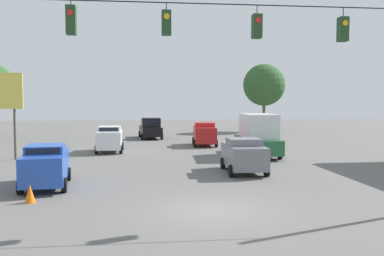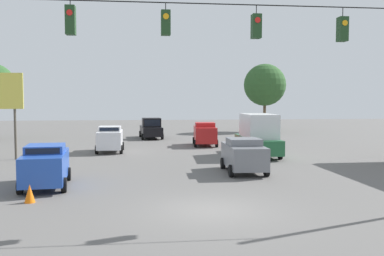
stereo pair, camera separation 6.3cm
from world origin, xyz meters
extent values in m
plane|color=#605E5B|center=(0.00, 0.00, 0.00)|extent=(140.00, 140.00, 0.00)
cylinder|color=black|center=(0.00, 0.04, 7.31)|extent=(20.61, 0.04, 0.04)
cube|color=#1E3D1E|center=(-4.80, 0.04, 6.52)|extent=(0.32, 0.36, 0.88)
cylinder|color=black|center=(-4.80, 0.04, 7.13)|extent=(0.03, 0.03, 0.35)
cylinder|color=orange|center=(-4.80, 0.23, 6.72)|extent=(0.20, 0.02, 0.20)
cube|color=#1E3D1E|center=(-1.60, 0.04, 6.56)|extent=(0.32, 0.36, 0.84)
cylinder|color=black|center=(-1.60, 0.04, 7.15)|extent=(0.03, 0.03, 0.32)
cylinder|color=red|center=(-1.60, 0.23, 6.75)|extent=(0.20, 0.02, 0.20)
cube|color=#1E3D1E|center=(1.60, 0.04, 6.62)|extent=(0.32, 0.36, 0.85)
cylinder|color=black|center=(1.60, 0.04, 7.17)|extent=(0.03, 0.03, 0.27)
cylinder|color=orange|center=(1.60, 0.23, 6.81)|extent=(0.20, 0.02, 0.20)
cube|color=#1E3D1E|center=(4.80, 0.04, 6.64)|extent=(0.32, 0.36, 0.97)
cylinder|color=black|center=(4.80, 0.04, 7.22)|extent=(0.03, 0.03, 0.18)
cylinder|color=red|center=(4.80, 0.23, 6.86)|extent=(0.20, 0.02, 0.20)
cube|color=black|center=(1.57, -29.47, 0.77)|extent=(2.34, 5.43, 0.90)
cube|color=black|center=(1.52, -28.83, 1.67)|extent=(1.94, 2.03, 0.90)
cube|color=black|center=(1.45, -27.87, 1.67)|extent=(1.57, 0.13, 0.63)
cylinder|color=black|center=(2.43, -27.68, 0.32)|extent=(0.27, 0.65, 0.64)
cylinder|color=black|center=(0.46, -27.82, 0.32)|extent=(0.27, 0.65, 0.64)
cylinder|color=black|center=(2.67, -31.12, 0.32)|extent=(0.27, 0.65, 0.64)
cylinder|color=black|center=(0.71, -31.26, 0.32)|extent=(0.27, 0.65, 0.64)
cube|color=#236038|center=(-5.73, -14.72, 0.82)|extent=(2.48, 6.57, 1.00)
cube|color=silver|center=(-5.71, -14.39, 2.15)|extent=(2.20, 4.23, 1.66)
cube|color=black|center=(-5.81, -16.47, 2.15)|extent=(1.74, 0.10, 1.16)
cylinder|color=black|center=(-6.92, -16.77, 0.32)|extent=(0.25, 0.65, 0.64)
cylinder|color=black|center=(-4.74, -16.87, 0.32)|extent=(0.25, 0.65, 0.64)
cylinder|color=black|center=(-6.72, -12.56, 0.32)|extent=(0.25, 0.65, 0.64)
cylinder|color=black|center=(-4.54, -12.66, 0.32)|extent=(0.25, 0.65, 0.64)
cube|color=slate|center=(-3.07, -7.76, 0.92)|extent=(1.97, 4.10, 1.19)
cube|color=slate|center=(-3.07, -7.76, 1.69)|extent=(1.76, 1.83, 0.36)
cube|color=black|center=(-3.09, -8.66, 1.69)|extent=(1.49, 0.06, 0.25)
cylinder|color=black|center=(-4.03, -9.05, 0.32)|extent=(0.24, 0.65, 0.64)
cylinder|color=black|center=(-2.17, -9.10, 0.32)|extent=(0.24, 0.65, 0.64)
cylinder|color=black|center=(-3.96, -6.42, 0.32)|extent=(0.24, 0.65, 0.64)
cylinder|color=black|center=(-2.10, -6.47, 0.32)|extent=(0.24, 0.65, 0.64)
cube|color=silver|center=(4.90, -17.99, 0.96)|extent=(1.80, 3.83, 1.29)
cube|color=silver|center=(4.90, -17.99, 1.79)|extent=(1.64, 1.69, 0.36)
cube|color=black|center=(4.89, -17.14, 1.79)|extent=(1.42, 0.03, 0.25)
cylinder|color=black|center=(5.77, -16.75, 0.32)|extent=(0.22, 0.64, 0.64)
cylinder|color=black|center=(4.00, -16.76, 0.32)|extent=(0.22, 0.64, 0.64)
cylinder|color=black|center=(5.79, -19.23, 0.32)|extent=(0.22, 0.64, 0.64)
cylinder|color=black|center=(4.02, -19.24, 0.32)|extent=(0.22, 0.64, 0.64)
cube|color=#234CB2|center=(6.83, -5.00, 0.94)|extent=(2.21, 4.47, 1.25)
cube|color=#234CB2|center=(6.83, -5.00, 1.75)|extent=(1.82, 2.05, 0.36)
cube|color=black|center=(6.73, -4.05, 1.75)|extent=(1.42, 0.16, 0.25)
cylinder|color=black|center=(7.57, -3.52, 0.32)|extent=(0.28, 0.66, 0.64)
cylinder|color=black|center=(5.80, -3.70, 0.32)|extent=(0.28, 0.66, 0.64)
cylinder|color=black|center=(7.85, -6.31, 0.32)|extent=(0.28, 0.66, 0.64)
cylinder|color=black|center=(6.08, -6.48, 0.32)|extent=(0.28, 0.66, 0.64)
cube|color=red|center=(-2.96, -21.61, 0.99)|extent=(2.07, 4.09, 1.33)
cube|color=red|center=(-2.96, -21.61, 1.83)|extent=(1.77, 1.86, 0.36)
cube|color=black|center=(-3.02, -22.49, 1.83)|extent=(1.43, 0.12, 0.25)
cylinder|color=black|center=(-3.94, -22.84, 0.32)|extent=(0.27, 0.65, 0.64)
cylinder|color=black|center=(-2.16, -22.97, 0.32)|extent=(0.27, 0.65, 0.64)
cylinder|color=black|center=(-3.75, -20.26, 0.32)|extent=(0.27, 0.65, 0.64)
cylinder|color=black|center=(-1.97, -20.39, 0.32)|extent=(0.27, 0.65, 0.64)
cone|color=orange|center=(6.78, -1.95, 0.36)|extent=(0.41, 0.41, 0.71)
cone|color=orange|center=(6.73, -5.08, 0.36)|extent=(0.41, 0.41, 0.71)
cone|color=orange|center=(6.68, -7.99, 0.36)|extent=(0.41, 0.41, 0.71)
cylinder|color=#4C473D|center=(10.82, -14.47, 1.69)|extent=(0.16, 0.16, 3.37)
cylinder|color=brown|center=(-12.87, -37.45, 2.21)|extent=(0.36, 0.36, 4.41)
sphere|color=#2D5628|center=(-12.87, -37.45, 5.86)|extent=(5.26, 5.26, 5.26)
camera|label=1|loc=(2.48, 14.96, 3.97)|focal=40.00mm
camera|label=2|loc=(2.42, 14.97, 3.97)|focal=40.00mm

